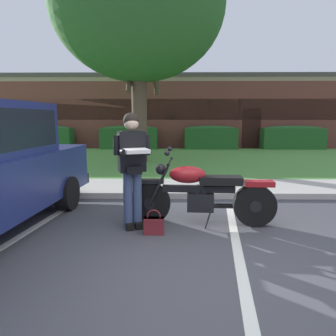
{
  "coord_description": "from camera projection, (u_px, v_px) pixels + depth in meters",
  "views": [
    {
      "loc": [
        -0.22,
        -3.28,
        1.63
      ],
      "look_at": [
        -0.29,
        1.56,
        0.85
      ],
      "focal_mm": 33.3,
      "sensor_mm": 36.0,
      "label": 1
    }
  ],
  "objects": [
    {
      "name": "shade_tree",
      "position": [
        138.0,
        7.0,
        10.61
      ],
      "size": [
        5.95,
        5.95,
        7.93
      ],
      "color": "brown",
      "rests_on": "ground"
    },
    {
      "name": "ground_plane",
      "position": [
        192.0,
        265.0,
        3.49
      ],
      "size": [
        140.0,
        140.0,
        0.0
      ],
      "primitive_type": "plane",
      "color": "#424247"
    },
    {
      "name": "handbag",
      "position": [
        154.0,
        224.0,
        4.4
      ],
      "size": [
        0.28,
        0.13,
        0.36
      ],
      "color": "maroon",
      "rests_on": "ground"
    },
    {
      "name": "motorcycle",
      "position": [
        208.0,
        194.0,
        4.75
      ],
      "size": [
        2.24,
        0.82,
        1.18
      ],
      "color": "black",
      "rests_on": "ground"
    },
    {
      "name": "grass_lawn",
      "position": [
        178.0,
        159.0,
        12.09
      ],
      "size": [
        60.0,
        8.29,
        0.06
      ],
      "primitive_type": "cube",
      "color": "#518E3D",
      "rests_on": "ground"
    },
    {
      "name": "stall_stripe_1",
      "position": [
        239.0,
        257.0,
        3.68
      ],
      "size": [
        0.68,
        4.38,
        0.01
      ],
      "primitive_type": "cube",
      "rotation": [
        0.0,
        0.0,
        -0.13
      ],
      "color": "silver",
      "rests_on": "ground"
    },
    {
      "name": "hedge_left",
      "position": [
        48.0,
        137.0,
        16.09
      ],
      "size": [
        2.45,
        0.9,
        1.24
      ],
      "color": "#235623",
      "rests_on": "ground"
    },
    {
      "name": "curb_strip",
      "position": [
        183.0,
        195.0,
        6.41
      ],
      "size": [
        60.0,
        0.2,
        0.12
      ],
      "primitive_type": "cube",
      "color": "#B7B2A8",
      "rests_on": "ground"
    },
    {
      "name": "concrete_walk",
      "position": [
        182.0,
        187.0,
        7.25
      ],
      "size": [
        60.0,
        1.5,
        0.08
      ],
      "primitive_type": "cube",
      "color": "#B7B2A8",
      "rests_on": "ground"
    },
    {
      "name": "hedge_right",
      "position": [
        292.0,
        137.0,
        15.92
      ],
      "size": [
        3.13,
        0.9,
        1.24
      ],
      "color": "#235623",
      "rests_on": "ground"
    },
    {
      "name": "brick_building",
      "position": [
        165.0,
        113.0,
        21.27
      ],
      "size": [
        23.97,
        9.83,
        3.96
      ],
      "color": "brown",
      "rests_on": "ground"
    },
    {
      "name": "rider_person",
      "position": [
        132.0,
        161.0,
        4.5
      ],
      "size": [
        0.55,
        0.65,
        1.7
      ],
      "color": "black",
      "rests_on": "ground"
    },
    {
      "name": "hedge_center_left",
      "position": [
        129.0,
        137.0,
        16.04
      ],
      "size": [
        2.91,
        0.9,
        1.24
      ],
      "color": "#235623",
      "rests_on": "ground"
    },
    {
      "name": "hedge_center_right",
      "position": [
        211.0,
        137.0,
        15.98
      ],
      "size": [
        2.67,
        0.9,
        1.24
      ],
      "color": "#235623",
      "rests_on": "ground"
    }
  ]
}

